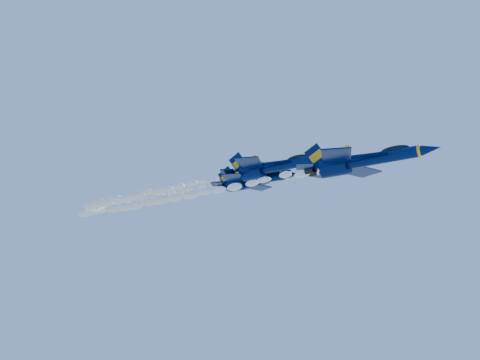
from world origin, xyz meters
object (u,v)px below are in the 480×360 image
Objects in this scene: jet_lead at (361,161)px; jet_second at (272,167)px; jet_third at (253,181)px; jet_fourth at (252,177)px.

jet_second is (-18.48, 9.69, 4.97)m from jet_lead.
jet_lead is 1.06× the size of jet_third.
jet_third reaches higher than jet_lead.
jet_lead is 21.45m from jet_second.
jet_fourth reaches higher than jet_second.
jet_second is at bearing -46.97° from jet_fourth.
jet_lead is 0.91× the size of jet_second.
jet_second is at bearing 152.33° from jet_lead.
jet_lead is 39.67m from jet_fourth.
jet_lead is at bearing -27.67° from jet_second.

